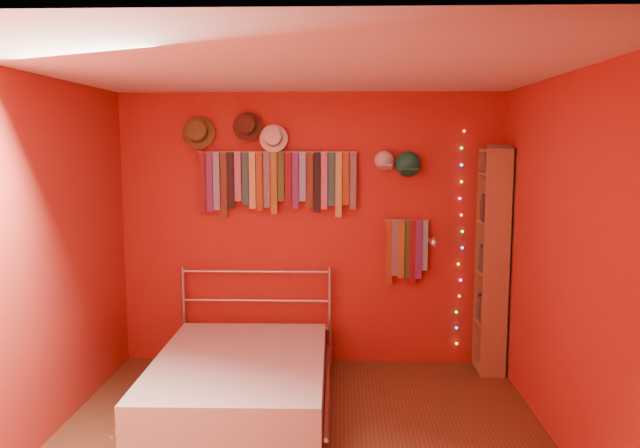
# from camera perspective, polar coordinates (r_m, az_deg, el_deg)

# --- Properties ---
(back_wall) EXTENTS (3.50, 0.02, 2.50)m
(back_wall) POSITION_cam_1_polar(r_m,az_deg,el_deg) (5.74, -0.83, -0.53)
(back_wall) COLOR #A7231B
(back_wall) RESTS_ON ground
(right_wall) EXTENTS (0.02, 3.50, 2.50)m
(right_wall) POSITION_cam_1_polar(r_m,az_deg,el_deg) (4.27, 22.12, -3.83)
(right_wall) COLOR #A7231B
(right_wall) RESTS_ON ground
(left_wall) EXTENTS (0.02, 3.50, 2.50)m
(left_wall) POSITION_cam_1_polar(r_m,az_deg,el_deg) (4.50, -24.94, -3.44)
(left_wall) COLOR #A7231B
(left_wall) RESTS_ON ground
(ceiling) EXTENTS (3.50, 3.50, 0.02)m
(ceiling) POSITION_cam_1_polar(r_m,az_deg,el_deg) (3.97, -2.13, 14.03)
(ceiling) COLOR white
(ceiling) RESTS_ON back_wall
(tie_rack) EXTENTS (1.45, 0.03, 0.60)m
(tie_rack) POSITION_cam_1_polar(r_m,az_deg,el_deg) (5.66, -3.98, 4.10)
(tie_rack) COLOR #B9B8BE
(tie_rack) RESTS_ON back_wall
(small_tie_rack) EXTENTS (0.40, 0.03, 0.60)m
(small_tie_rack) POSITION_cam_1_polar(r_m,az_deg,el_deg) (5.73, 7.92, -2.24)
(small_tie_rack) COLOR #B9B8BE
(small_tie_rack) RESTS_ON back_wall
(fedora_olive) EXTENTS (0.30, 0.16, 0.29)m
(fedora_olive) POSITION_cam_1_polar(r_m,az_deg,el_deg) (5.73, -11.12, 8.25)
(fedora_olive) COLOR brown
(fedora_olive) RESTS_ON back_wall
(fedora_brown) EXTENTS (0.27, 0.14, 0.26)m
(fedora_brown) POSITION_cam_1_polar(r_m,az_deg,el_deg) (5.66, -6.69, 8.91)
(fedora_brown) COLOR #4B261A
(fedora_brown) RESTS_ON back_wall
(fedora_white) EXTENTS (0.25, 0.14, 0.25)m
(fedora_white) POSITION_cam_1_polar(r_m,az_deg,el_deg) (5.62, -4.30, 7.88)
(fedora_white) COLOR white
(fedora_white) RESTS_ON back_wall
(cap_white) EXTENTS (0.18, 0.22, 0.18)m
(cap_white) POSITION_cam_1_polar(r_m,az_deg,el_deg) (5.64, 5.90, 5.78)
(cap_white) COLOR silver
(cap_white) RESTS_ON back_wall
(cap_green) EXTENTS (0.20, 0.25, 0.20)m
(cap_green) POSITION_cam_1_polar(r_m,az_deg,el_deg) (5.66, 8.04, 5.42)
(cap_green) COLOR #186C4D
(cap_green) RESTS_ON back_wall
(fairy_lights) EXTENTS (0.06, 0.02, 1.98)m
(fairy_lights) POSITION_cam_1_polar(r_m,az_deg,el_deg) (5.81, 12.69, -1.40)
(fairy_lights) COLOR #FF3333
(fairy_lights) RESTS_ON back_wall
(reading_lamp) EXTENTS (0.08, 0.32, 0.10)m
(reading_lamp) POSITION_cam_1_polar(r_m,az_deg,el_deg) (5.56, 10.34, -1.64)
(reading_lamp) COLOR #B9B8BE
(reading_lamp) RESTS_ON back_wall
(bookshelf) EXTENTS (0.25, 0.34, 2.00)m
(bookshelf) POSITION_cam_1_polar(r_m,az_deg,el_deg) (5.73, 15.89, -3.20)
(bookshelf) COLOR olive
(bookshelf) RESTS_ON ground
(bed) EXTENTS (1.41, 1.92, 0.92)m
(bed) POSITION_cam_1_polar(r_m,az_deg,el_deg) (5.02, -7.32, -13.98)
(bed) COLOR #B9B8BE
(bed) RESTS_ON ground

